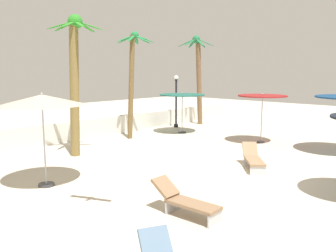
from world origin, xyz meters
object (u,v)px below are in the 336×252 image
at_px(patio_umbrella_1, 262,98).
at_px(palm_tree_1, 132,72).
at_px(lounge_chair_0, 253,158).
at_px(lounge_chair_2, 185,200).
at_px(palm_tree_0, 75,71).
at_px(palm_tree_2, 198,71).
at_px(lamp_post_2, 176,100).
at_px(patio_umbrella_4, 42,101).
at_px(patio_umbrella_0, 182,96).

distance_m(patio_umbrella_1, palm_tree_1, 6.81).
height_order(palm_tree_1, lounge_chair_0, palm_tree_1).
bearing_deg(lounge_chair_2, palm_tree_1, 55.19).
relative_size(patio_umbrella_1, lounge_chair_2, 1.31).
bearing_deg(palm_tree_0, palm_tree_2, 9.56).
height_order(palm_tree_0, lounge_chair_2, palm_tree_0).
distance_m(lamp_post_2, lounge_chair_0, 10.30).
xyz_separation_m(patio_umbrella_4, palm_tree_2, (13.61, 4.69, 0.86)).
relative_size(patio_umbrella_4, palm_tree_0, 0.50).
bearing_deg(patio_umbrella_1, palm_tree_1, 120.78).
relative_size(patio_umbrella_0, lounge_chair_2, 1.36).
bearing_deg(patio_umbrella_0, patio_umbrella_4, -162.52).
distance_m(patio_umbrella_0, patio_umbrella_4, 10.87).
bearing_deg(palm_tree_2, patio_umbrella_4, -161.01).
height_order(patio_umbrella_1, lamp_post_2, lamp_post_2).
xyz_separation_m(palm_tree_0, palm_tree_2, (10.55, 1.78, -0.02)).
xyz_separation_m(patio_umbrella_0, palm_tree_1, (-2.96, 0.93, 1.39)).
distance_m(patio_umbrella_4, lounge_chair_0, 7.66).
bearing_deg(patio_umbrella_4, palm_tree_1, 29.57).
bearing_deg(patio_umbrella_1, lamp_post_2, 82.23).
distance_m(patio_umbrella_1, lounge_chair_2, 10.31).
height_order(patio_umbrella_1, patio_umbrella_4, patio_umbrella_4).
bearing_deg(patio_umbrella_1, palm_tree_0, 150.07).
xyz_separation_m(patio_umbrella_4, palm_tree_0, (3.06, 2.91, 0.88)).
distance_m(palm_tree_0, palm_tree_2, 10.70).
xyz_separation_m(patio_umbrella_0, patio_umbrella_4, (-10.35, -3.26, 0.58)).
relative_size(patio_umbrella_1, palm_tree_0, 0.42).
bearing_deg(lounge_chair_0, lamp_post_2, 57.95).
xyz_separation_m(patio_umbrella_0, patio_umbrella_1, (0.47, -4.82, 0.15)).
bearing_deg(palm_tree_2, palm_tree_1, -175.49).
bearing_deg(palm_tree_1, patio_umbrella_4, -150.43).
xyz_separation_m(palm_tree_0, palm_tree_1, (4.33, 1.29, -0.07)).
relative_size(patio_umbrella_0, palm_tree_2, 0.44).
height_order(patio_umbrella_1, lounge_chair_2, patio_umbrella_1).
relative_size(palm_tree_1, palm_tree_2, 0.96).
relative_size(patio_umbrella_4, palm_tree_2, 0.50).
xyz_separation_m(patio_umbrella_1, palm_tree_1, (-3.43, 5.75, 1.23)).
bearing_deg(patio_umbrella_4, lamp_post_2, 22.85).
bearing_deg(palm_tree_0, palm_tree_1, 16.54).
distance_m(palm_tree_2, lounge_chair_2, 15.91).
bearing_deg(patio_umbrella_4, patio_umbrella_1, -8.20).
bearing_deg(lounge_chair_0, patio_umbrella_1, 25.51).
relative_size(palm_tree_0, lamp_post_2, 1.79).
bearing_deg(patio_umbrella_4, lounge_chair_2, -75.91).
distance_m(lamp_post_2, lounge_chair_2, 14.35).
distance_m(lounge_chair_0, lounge_chair_2, 5.20).
relative_size(patio_umbrella_1, palm_tree_1, 0.44).
xyz_separation_m(lamp_post_2, lounge_chair_0, (-5.42, -8.65, -1.36)).
height_order(lamp_post_2, lounge_chair_0, lamp_post_2).
distance_m(palm_tree_2, lamp_post_2, 2.64).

